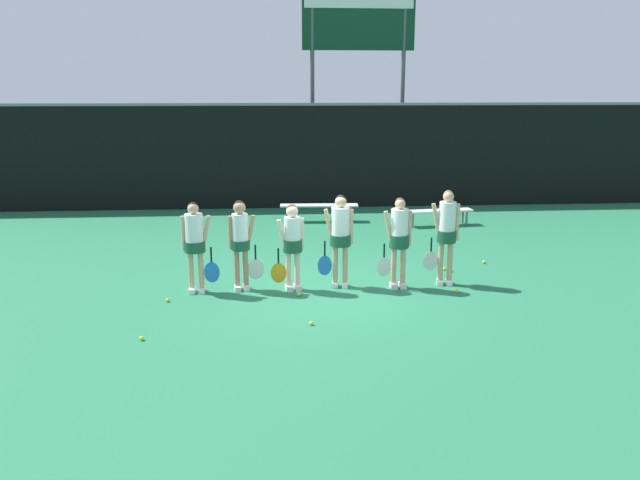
# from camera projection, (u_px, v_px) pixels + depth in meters

# --- Properties ---
(ground_plane) EXTENTS (140.00, 140.00, 0.00)m
(ground_plane) POSITION_uv_depth(u_px,v_px,m) (321.00, 288.00, 11.66)
(ground_plane) COLOR #26724C
(fence_windscreen) EXTENTS (60.00, 0.08, 3.18)m
(fence_windscreen) POSITION_uv_depth(u_px,v_px,m) (301.00, 156.00, 18.93)
(fence_windscreen) COLOR black
(fence_windscreen) RESTS_ON ground_plane
(scoreboard) EXTENTS (3.65, 0.15, 6.39)m
(scoreboard) POSITION_uv_depth(u_px,v_px,m) (358.00, 44.00, 20.14)
(scoreboard) COLOR #515156
(scoreboard) RESTS_ON ground_plane
(bench_courtside) EXTENTS (1.90, 0.59, 0.43)m
(bench_courtside) POSITION_uv_depth(u_px,v_px,m) (438.00, 212.00, 16.75)
(bench_courtside) COLOR silver
(bench_courtside) RESTS_ON ground_plane
(bench_far) EXTENTS (2.16, 0.45, 0.47)m
(bench_far) POSITION_uv_depth(u_px,v_px,m) (319.00, 207.00, 17.25)
(bench_far) COLOR silver
(bench_far) RESTS_ON ground_plane
(player_0) EXTENTS (0.65, 0.37, 1.67)m
(player_0) POSITION_uv_depth(u_px,v_px,m) (195.00, 240.00, 11.18)
(player_0) COLOR tan
(player_0) RESTS_ON ground_plane
(player_1) EXTENTS (0.63, 0.34, 1.67)m
(player_1) POSITION_uv_depth(u_px,v_px,m) (241.00, 238.00, 11.32)
(player_1) COLOR tan
(player_1) RESTS_ON ground_plane
(player_2) EXTENTS (0.62, 0.35, 1.61)m
(player_2) POSITION_uv_depth(u_px,v_px,m) (292.00, 240.00, 11.32)
(player_2) COLOR beige
(player_2) RESTS_ON ground_plane
(player_3) EXTENTS (0.66, 0.39, 1.74)m
(player_3) POSITION_uv_depth(u_px,v_px,m) (340.00, 233.00, 11.49)
(player_3) COLOR tan
(player_3) RESTS_ON ground_plane
(player_4) EXTENTS (0.63, 0.36, 1.70)m
(player_4) POSITION_uv_depth(u_px,v_px,m) (399.00, 236.00, 11.44)
(player_4) COLOR tan
(player_4) RESTS_ON ground_plane
(player_5) EXTENTS (0.64, 0.36, 1.80)m
(player_5) POSITION_uv_depth(u_px,v_px,m) (446.00, 230.00, 11.63)
(player_5) COLOR tan
(player_5) RESTS_ON ground_plane
(tennis_ball_0) EXTENTS (0.07, 0.07, 0.07)m
(tennis_ball_0) POSITION_uv_depth(u_px,v_px,m) (451.00, 270.00, 12.65)
(tennis_ball_0) COLOR #CCE033
(tennis_ball_0) RESTS_ON ground_plane
(tennis_ball_1) EXTENTS (0.06, 0.06, 0.06)m
(tennis_ball_1) POSITION_uv_depth(u_px,v_px,m) (444.00, 269.00, 12.74)
(tennis_ball_1) COLOR #CCE033
(tennis_ball_1) RESTS_ON ground_plane
(tennis_ball_2) EXTENTS (0.07, 0.07, 0.07)m
(tennis_ball_2) POSITION_uv_depth(u_px,v_px,m) (142.00, 338.00, 9.24)
(tennis_ball_2) COLOR #CCE033
(tennis_ball_2) RESTS_ON ground_plane
(tennis_ball_3) EXTENTS (0.07, 0.07, 0.07)m
(tennis_ball_3) POSITION_uv_depth(u_px,v_px,m) (168.00, 300.00, 10.88)
(tennis_ball_3) COLOR #CCE033
(tennis_ball_3) RESTS_ON ground_plane
(tennis_ball_4) EXTENTS (0.07, 0.07, 0.07)m
(tennis_ball_4) POSITION_uv_depth(u_px,v_px,m) (484.00, 262.00, 13.23)
(tennis_ball_4) COLOR #CCE033
(tennis_ball_4) RESTS_ON ground_plane
(tennis_ball_5) EXTENTS (0.07, 0.07, 0.07)m
(tennis_ball_5) POSITION_uv_depth(u_px,v_px,m) (202.00, 277.00, 12.22)
(tennis_ball_5) COLOR #CCE033
(tennis_ball_5) RESTS_ON ground_plane
(tennis_ball_6) EXTENTS (0.07, 0.07, 0.07)m
(tennis_ball_6) POSITION_uv_depth(u_px,v_px,m) (311.00, 323.00, 9.83)
(tennis_ball_6) COLOR #CCE033
(tennis_ball_6) RESTS_ON ground_plane
(tennis_ball_7) EXTENTS (0.07, 0.07, 0.07)m
(tennis_ball_7) POSITION_uv_depth(u_px,v_px,m) (299.00, 294.00, 11.19)
(tennis_ball_7) COLOR #CCE033
(tennis_ball_7) RESTS_ON ground_plane
(tennis_ball_8) EXTENTS (0.07, 0.07, 0.07)m
(tennis_ball_8) POSITION_uv_depth(u_px,v_px,m) (457.00, 291.00, 11.37)
(tennis_ball_8) COLOR #CCE033
(tennis_ball_8) RESTS_ON ground_plane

